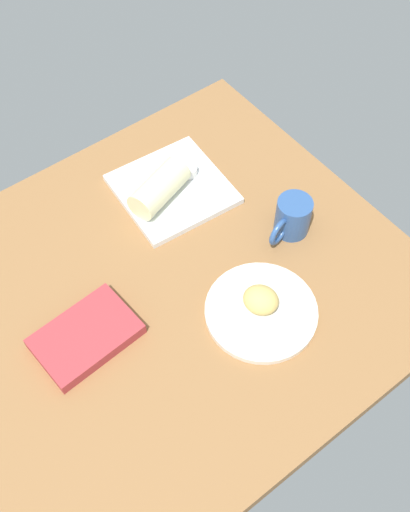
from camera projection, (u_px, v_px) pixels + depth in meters
The scene contains 8 objects.
dining_table at pixel (150, 300), 129.08cm from camera, with size 110.00×90.00×4.00cm, color olive.
round_plate at pixel (261, 311), 124.48cm from camera, with size 23.22×23.22×1.40cm, color silver.
scone_pastry at pixel (261, 300), 122.26cm from camera, with size 7.34×6.52×5.14cm, color tan.
square_plate at pixel (173, 189), 143.01cm from camera, with size 24.17×24.17×1.60cm, color white.
sauce_cup at pixel (187, 170), 143.76cm from camera, with size 4.82×4.82×2.22cm.
breakfast_wrap at pixel (159, 188), 137.59cm from camera, with size 6.90×6.90×14.96cm, color beige.
book_stack at pixel (86, 336), 120.51cm from camera, with size 20.90×14.84×2.77cm.
coffee_mug at pixel (292, 217), 133.32cm from camera, with size 12.55×7.83×9.14cm.
Camera 1 is at (30.26, 59.09, 113.72)cm, focal length 42.66 mm.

